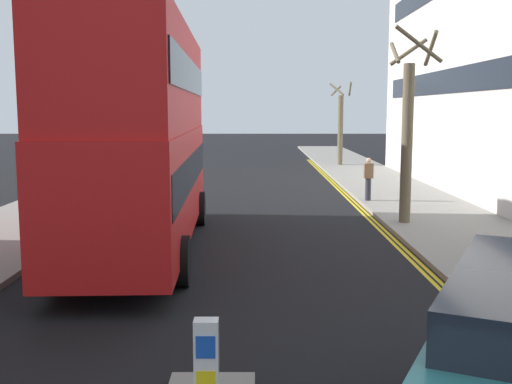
# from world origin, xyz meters

# --- Properties ---
(sidewalk_right) EXTENTS (4.00, 80.00, 0.14)m
(sidewalk_right) POSITION_xyz_m (6.50, 16.00, 0.07)
(sidewalk_right) COLOR gray
(sidewalk_right) RESTS_ON ground
(sidewalk_left) EXTENTS (4.00, 80.00, 0.14)m
(sidewalk_left) POSITION_xyz_m (-6.50, 16.00, 0.07)
(sidewalk_left) COLOR gray
(sidewalk_left) RESTS_ON ground
(kerb_line_outer) EXTENTS (0.10, 56.00, 0.01)m
(kerb_line_outer) POSITION_xyz_m (4.40, 14.00, 0.00)
(kerb_line_outer) COLOR yellow
(kerb_line_outer) RESTS_ON ground
(kerb_line_inner) EXTENTS (0.10, 56.00, 0.01)m
(kerb_line_inner) POSITION_xyz_m (4.24, 14.00, 0.00)
(kerb_line_inner) COLOR yellow
(kerb_line_inner) RESTS_ON ground
(keep_left_bollard) EXTENTS (0.36, 0.28, 1.11)m
(keep_left_bollard) POSITION_xyz_m (0.00, 4.55, 0.61)
(keep_left_bollard) COLOR silver
(keep_left_bollard) RESTS_ON traffic_island
(double_decker_bus_away) EXTENTS (3.08, 10.88, 5.64)m
(double_decker_bus_away) POSITION_xyz_m (-2.30, 13.33, 3.03)
(double_decker_bus_away) COLOR red
(double_decker_bus_away) RESTS_ON ground
(pedestrian_far) EXTENTS (0.34, 0.22, 1.62)m
(pedestrian_far) POSITION_xyz_m (4.81, 21.00, 0.99)
(pedestrian_far) COLOR #2D2D38
(pedestrian_far) RESTS_ON sidewalk_right
(street_tree_near) EXTENTS (1.41, 1.40, 5.12)m
(street_tree_near) POSITION_xyz_m (5.83, 36.40, 2.53)
(street_tree_near) COLOR #6B6047
(street_tree_near) RESTS_ON sidewalk_right
(street_tree_mid) EXTENTS (1.45, 1.52, 5.80)m
(street_tree_mid) POSITION_xyz_m (5.13, 16.43, 2.88)
(street_tree_mid) COLOR #6B6047
(street_tree_mid) RESTS_ON sidewalk_right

